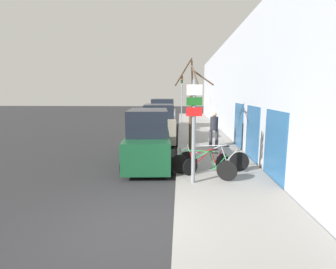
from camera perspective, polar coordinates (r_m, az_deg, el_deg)
ground_plane at (r=16.86m, az=-1.21°, el=-1.08°), size 80.00×80.00×0.00m
sidewalk_curb at (r=19.62m, az=6.95°, el=0.54°), size 3.20×32.00×0.15m
building_facade at (r=19.54m, az=12.34°, el=9.65°), size 0.23×32.00×6.50m
signpost at (r=8.13m, az=5.64°, el=1.39°), size 0.49×0.14×3.24m
bicycle_0 at (r=8.99m, az=7.50°, el=-6.75°), size 2.16×1.01×0.94m
bicycle_1 at (r=9.55m, az=8.44°, el=-6.06°), size 1.75×1.15×0.84m
bicycle_2 at (r=9.75m, az=9.80°, el=-5.44°), size 2.60×0.44×0.98m
parked_car_0 at (r=10.90m, az=-4.25°, el=-1.25°), size 2.16×4.67×2.32m
parked_car_1 at (r=16.03m, az=-1.97°, el=2.19°), size 2.34×4.71×2.28m
parked_car_2 at (r=21.16m, az=-1.07°, el=4.09°), size 2.10×4.50×2.48m
pedestrian_near at (r=13.98m, az=9.99°, el=1.65°), size 0.47×0.41×1.83m
street_tree at (r=11.13m, az=5.06°, el=4.75°), size 1.64×2.14×4.25m
traffic_light at (r=25.06m, az=3.00°, el=9.26°), size 0.20×0.30×4.50m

